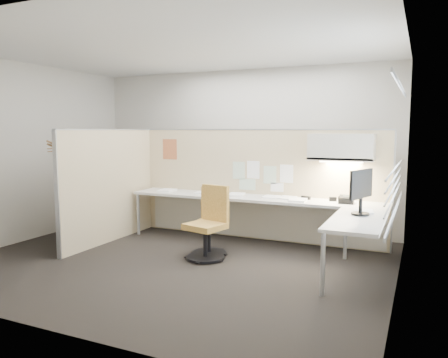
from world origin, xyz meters
The scene contains 28 objects.
floor centered at (0.00, 0.00, -0.01)m, with size 5.50×4.50×0.01m, color black.
ceiling centered at (0.00, 0.00, 2.80)m, with size 5.50×4.50×0.01m, color white.
wall_back centered at (0.00, 2.25, 1.40)m, with size 5.50×0.02×2.80m, color beige.
wall_front centered at (0.00, -2.25, 1.40)m, with size 5.50×0.02×2.80m, color beige.
wall_left centered at (-2.75, 0.00, 1.40)m, with size 0.02×4.50×2.80m, color beige.
wall_right centered at (2.75, 0.00, 1.40)m, with size 0.02×4.50×2.80m, color beige.
window_pane centered at (2.73, 0.00, 1.55)m, with size 0.01×2.80×1.30m, color #8E9BA6.
partition_back centered at (0.55, 1.60, 0.88)m, with size 4.10×0.06×1.75m, color #CCBC8D.
partition_left centered at (-1.50, 0.50, 0.88)m, with size 0.06×2.20×1.75m, color #CCBC8D.
desk centered at (0.93, 1.13, 0.60)m, with size 4.00×2.07×0.73m.
overhead_bin centered at (1.90, 1.39, 1.51)m, with size 0.90×0.36×0.38m, color beige.
task_light_strip centered at (1.90, 1.39, 1.30)m, with size 0.60×0.06×0.02m, color #FFEABF.
pinned_papers centered at (0.63, 1.57, 1.03)m, with size 1.01×0.00×0.47m.
poster centered at (-1.05, 1.57, 1.42)m, with size 0.28×0.00×0.35m, color orange.
chair_left centered at (0.26, 0.51, 0.43)m, with size 0.49×0.49×0.92m.
chair_right centered at (0.34, 0.28, 0.46)m, with size 0.55×0.57×0.98m.
monitor centered at (2.30, 0.47, 1.05)m, with size 0.22×0.50×0.55m.
phone centered at (2.00, 1.26, 0.78)m, with size 0.21×0.20×0.12m.
stapler centered at (1.41, 1.37, 0.76)m, with size 0.14×0.04×0.05m, color black.
tape_dispenser centered at (1.80, 1.38, 0.76)m, with size 0.10×0.06×0.06m, color black.
coat_hook centered at (-1.58, -0.44, 1.42)m, with size 0.18×0.46×1.37m.
paper_stack_0 centered at (-0.92, 1.26, 0.75)m, with size 0.23×0.30×0.03m, color white.
paper_stack_1 centered at (-0.27, 1.35, 0.74)m, with size 0.23×0.30×0.02m, color white.
paper_stack_2 centered at (0.35, 1.25, 0.75)m, with size 0.23×0.30×0.04m, color white.
paper_stack_3 centered at (0.88, 1.34, 0.74)m, with size 0.23×0.30×0.02m, color white.
paper_stack_4 centered at (1.34, 1.18, 0.74)m, with size 0.23×0.30×0.03m, color white.
paper_stack_5 centered at (2.31, 0.70, 0.74)m, with size 0.23×0.30×0.02m, color white.
paper_stack_6 centered at (1.12, 1.34, 0.74)m, with size 0.23×0.30×0.02m, color white.
Camera 1 is at (2.95, -4.94, 1.76)m, focal length 35.00 mm.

